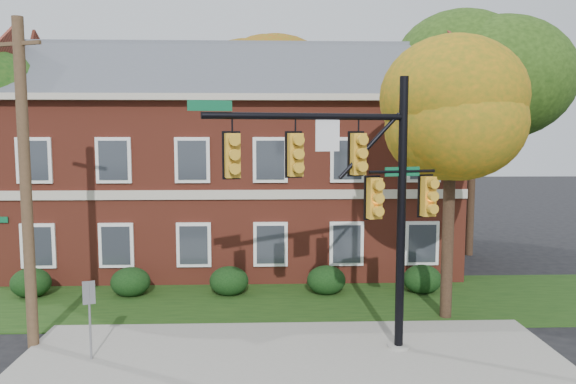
{
  "coord_description": "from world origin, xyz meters",
  "views": [
    {
      "loc": [
        -0.59,
        -13.0,
        5.83
      ],
      "look_at": [
        -0.01,
        3.0,
        4.12
      ],
      "focal_mm": 35.0,
      "sensor_mm": 36.0,
      "label": 1
    }
  ],
  "objects_px": {
    "hedge_center": "(229,281)",
    "traffic_signal": "(356,185)",
    "apartment_building": "(236,151)",
    "hedge_left": "(131,282)",
    "tree_right_rear": "(483,82)",
    "tree_far_rear": "(266,80)",
    "tree_near_right": "(461,104)",
    "hedge_right": "(326,280)",
    "sign_post": "(89,307)",
    "hedge_far_left": "(31,283)",
    "utility_pole": "(26,184)",
    "hedge_far_right": "(422,279)"
  },
  "relations": [
    {
      "from": "hedge_center",
      "to": "traffic_signal",
      "type": "relative_size",
      "value": 0.19
    },
    {
      "from": "apartment_building",
      "to": "traffic_signal",
      "type": "relative_size",
      "value": 2.59
    },
    {
      "from": "hedge_left",
      "to": "tree_right_rear",
      "type": "distance_m",
      "value": 17.74
    },
    {
      "from": "tree_far_rear",
      "to": "tree_near_right",
      "type": "bearing_deg",
      "value": -69.73
    },
    {
      "from": "hedge_right",
      "to": "traffic_signal",
      "type": "distance_m",
      "value": 6.91
    },
    {
      "from": "tree_near_right",
      "to": "sign_post",
      "type": "relative_size",
      "value": 4.06
    },
    {
      "from": "tree_right_rear",
      "to": "apartment_building",
      "type": "bearing_deg",
      "value": -175.67
    },
    {
      "from": "hedge_left",
      "to": "sign_post",
      "type": "height_order",
      "value": "sign_post"
    },
    {
      "from": "apartment_building",
      "to": "hedge_far_left",
      "type": "relative_size",
      "value": 13.43
    },
    {
      "from": "tree_right_rear",
      "to": "sign_post",
      "type": "relative_size",
      "value": 5.02
    },
    {
      "from": "tree_near_right",
      "to": "utility_pole",
      "type": "xyz_separation_m",
      "value": [
        -12.22,
        -1.87,
        -2.21
      ]
    },
    {
      "from": "sign_post",
      "to": "hedge_right",
      "type": "bearing_deg",
      "value": 21.53
    },
    {
      "from": "traffic_signal",
      "to": "hedge_left",
      "type": "bearing_deg",
      "value": 127.19
    },
    {
      "from": "traffic_signal",
      "to": "hedge_far_left",
      "type": "bearing_deg",
      "value": 137.59
    },
    {
      "from": "hedge_far_right",
      "to": "tree_far_rear",
      "type": "xyz_separation_m",
      "value": [
        -5.66,
        13.09,
        8.32
      ]
    },
    {
      "from": "apartment_building",
      "to": "hedge_far_right",
      "type": "distance_m",
      "value": 9.82
    },
    {
      "from": "hedge_left",
      "to": "hedge_right",
      "type": "relative_size",
      "value": 1.0
    },
    {
      "from": "hedge_left",
      "to": "tree_near_right",
      "type": "relative_size",
      "value": 0.16
    },
    {
      "from": "hedge_far_left",
      "to": "tree_far_rear",
      "type": "distance_m",
      "value": 17.61
    },
    {
      "from": "hedge_center",
      "to": "hedge_far_right",
      "type": "relative_size",
      "value": 1.0
    },
    {
      "from": "utility_pole",
      "to": "sign_post",
      "type": "height_order",
      "value": "utility_pole"
    },
    {
      "from": "apartment_building",
      "to": "sign_post",
      "type": "height_order",
      "value": "apartment_building"
    },
    {
      "from": "traffic_signal",
      "to": "utility_pole",
      "type": "height_order",
      "value": "utility_pole"
    },
    {
      "from": "hedge_center",
      "to": "tree_far_rear",
      "type": "bearing_deg",
      "value": 84.15
    },
    {
      "from": "hedge_far_right",
      "to": "traffic_signal",
      "type": "distance_m",
      "value": 7.68
    },
    {
      "from": "hedge_left",
      "to": "traffic_signal",
      "type": "xyz_separation_m",
      "value": [
        7.13,
        -5.65,
        3.98
      ]
    },
    {
      "from": "tree_near_right",
      "to": "sign_post",
      "type": "xyz_separation_m",
      "value": [
        -10.33,
        -2.95,
        -5.23
      ]
    },
    {
      "from": "apartment_building",
      "to": "hedge_center",
      "type": "relative_size",
      "value": 13.43
    },
    {
      "from": "tree_near_right",
      "to": "tree_right_rear",
      "type": "distance_m",
      "value": 9.94
    },
    {
      "from": "apartment_building",
      "to": "traffic_signal",
      "type": "height_order",
      "value": "apartment_building"
    },
    {
      "from": "apartment_building",
      "to": "tree_near_right",
      "type": "relative_size",
      "value": 2.19
    },
    {
      "from": "hedge_left",
      "to": "sign_post",
      "type": "xyz_separation_m",
      "value": [
        0.4,
        -5.79,
        0.91
      ]
    },
    {
      "from": "hedge_left",
      "to": "tree_far_rear",
      "type": "bearing_deg",
      "value": 69.71
    },
    {
      "from": "tree_near_right",
      "to": "traffic_signal",
      "type": "relative_size",
      "value": 1.18
    },
    {
      "from": "hedge_left",
      "to": "hedge_center",
      "type": "relative_size",
      "value": 1.0
    },
    {
      "from": "apartment_building",
      "to": "sign_post",
      "type": "xyz_separation_m",
      "value": [
        -3.1,
        -11.04,
        -3.55
      ]
    },
    {
      "from": "hedge_center",
      "to": "traffic_signal",
      "type": "distance_m",
      "value": 7.8
    },
    {
      "from": "hedge_far_left",
      "to": "sign_post",
      "type": "distance_m",
      "value": 7.04
    },
    {
      "from": "hedge_far_left",
      "to": "sign_post",
      "type": "bearing_deg",
      "value": -56.06
    },
    {
      "from": "hedge_far_right",
      "to": "utility_pole",
      "type": "xyz_separation_m",
      "value": [
        -12.0,
        -4.7,
        3.93
      ]
    },
    {
      "from": "utility_pole",
      "to": "sign_post",
      "type": "distance_m",
      "value": 3.73
    },
    {
      "from": "hedge_left",
      "to": "tree_near_right",
      "type": "distance_m",
      "value": 12.68
    },
    {
      "from": "hedge_center",
      "to": "sign_post",
      "type": "distance_m",
      "value": 6.63
    },
    {
      "from": "tree_far_rear",
      "to": "hedge_right",
      "type": "bearing_deg",
      "value": -80.64
    },
    {
      "from": "traffic_signal",
      "to": "tree_near_right",
      "type": "bearing_deg",
      "value": 23.61
    },
    {
      "from": "hedge_far_right",
      "to": "hedge_right",
      "type": "bearing_deg",
      "value": 180.0
    },
    {
      "from": "hedge_center",
      "to": "tree_far_rear",
      "type": "distance_m",
      "value": 15.57
    },
    {
      "from": "hedge_right",
      "to": "hedge_far_right",
      "type": "xyz_separation_m",
      "value": [
        3.5,
        0.0,
        0.0
      ]
    },
    {
      "from": "sign_post",
      "to": "utility_pole",
      "type": "bearing_deg",
      "value": 130.43
    },
    {
      "from": "hedge_right",
      "to": "tree_far_rear",
      "type": "height_order",
      "value": "tree_far_rear"
    }
  ]
}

